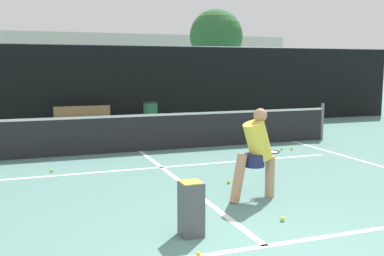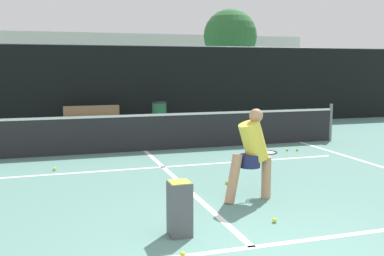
% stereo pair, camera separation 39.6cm
% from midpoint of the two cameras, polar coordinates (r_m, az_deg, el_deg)
% --- Properties ---
extents(court_baseline_near, '(11.00, 0.10, 0.01)m').
position_cam_midpoint_polar(court_baseline_near, '(5.63, 9.74, -14.71)').
color(court_baseline_near, white).
rests_on(court_baseline_near, ground).
extents(court_service_line, '(8.25, 0.10, 0.01)m').
position_cam_midpoint_polar(court_service_line, '(9.70, -2.53, -4.97)').
color(court_service_line, white).
rests_on(court_service_line, ground).
extents(court_center_mark, '(0.10, 6.50, 0.01)m').
position_cam_midpoint_polar(court_center_mark, '(8.50, -0.31, -6.81)').
color(court_center_mark, white).
rests_on(court_center_mark, ground).
extents(court_sideline_right, '(0.10, 7.50, 0.01)m').
position_cam_midpoint_polar(court_sideline_right, '(10.69, 23.56, -4.42)').
color(court_sideline_right, white).
rests_on(court_sideline_right, ground).
extents(net, '(11.09, 0.09, 1.07)m').
position_cam_midpoint_polar(net, '(11.49, -5.05, -0.41)').
color(net, slate).
rests_on(net, ground).
extents(fence_back, '(24.00, 0.06, 2.89)m').
position_cam_midpoint_polar(fence_back, '(15.98, -8.68, 5.19)').
color(fence_back, black).
rests_on(fence_back, ground).
extents(player_practicing, '(1.12, 0.69, 1.50)m').
position_cam_midpoint_polar(player_practicing, '(7.28, 9.22, -2.99)').
color(player_practicing, tan).
rests_on(player_practicing, ground).
extents(tennis_ball_scattered_0, '(0.07, 0.07, 0.07)m').
position_cam_midpoint_polar(tennis_ball_scattered_0, '(11.87, 14.16, -2.69)').
color(tennis_ball_scattered_0, '#D1E033').
rests_on(tennis_ball_scattered_0, ground).
extents(tennis_ball_scattered_1, '(0.07, 0.07, 0.07)m').
position_cam_midpoint_polar(tennis_ball_scattered_1, '(11.81, 12.95, -2.70)').
color(tennis_ball_scattered_1, '#D1E033').
rests_on(tennis_ball_scattered_1, ground).
extents(tennis_ball_scattered_2, '(0.07, 0.07, 0.07)m').
position_cam_midpoint_polar(tennis_ball_scattered_2, '(8.37, 5.84, -6.87)').
color(tennis_ball_scattered_2, '#D1E033').
rests_on(tennis_ball_scattered_2, ground).
extents(tennis_ball_scattered_3, '(0.07, 0.07, 0.07)m').
position_cam_midpoint_polar(tennis_ball_scattered_3, '(6.49, 12.19, -11.39)').
color(tennis_ball_scattered_3, '#D1E033').
rests_on(tennis_ball_scattered_3, ground).
extents(tennis_ball_scattered_6, '(0.07, 0.07, 0.07)m').
position_cam_midpoint_polar(tennis_ball_scattered_6, '(5.29, 1.03, -15.75)').
color(tennis_ball_scattered_6, '#D1E033').
rests_on(tennis_ball_scattered_6, ground).
extents(tennis_ball_scattered_7, '(0.07, 0.07, 0.07)m').
position_cam_midpoint_polar(tennis_ball_scattered_7, '(9.74, -15.95, -5.04)').
color(tennis_ball_scattered_7, '#D1E033').
rests_on(tennis_ball_scattered_7, ground).
extents(ball_hopper, '(0.28, 0.28, 0.71)m').
position_cam_midpoint_polar(ball_hopper, '(5.79, 0.41, -10.06)').
color(ball_hopper, '#4C4C51').
rests_on(ball_hopper, ground).
extents(courtside_bench, '(1.84, 0.40, 0.86)m').
position_cam_midpoint_polar(courtside_bench, '(15.19, -11.83, 1.33)').
color(courtside_bench, olive).
rests_on(courtside_bench, ground).
extents(trash_bin, '(0.51, 0.51, 0.96)m').
position_cam_midpoint_polar(trash_bin, '(15.34, -3.43, 1.57)').
color(trash_bin, '#28603D').
rests_on(trash_bin, ground).
extents(parked_car, '(1.72, 4.44, 1.39)m').
position_cam_midpoint_polar(parked_car, '(19.12, -6.17, 3.10)').
color(parked_car, '#B7B7BC').
rests_on(parked_car, ground).
extents(tree_mid, '(3.10, 3.10, 5.46)m').
position_cam_midpoint_polar(tree_mid, '(26.76, 5.30, 11.51)').
color(tree_mid, brown).
rests_on(tree_mid, ground).
extents(building_far, '(36.00, 2.40, 4.62)m').
position_cam_midpoint_polar(building_far, '(35.38, -13.54, 7.87)').
color(building_far, beige).
rests_on(building_far, ground).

